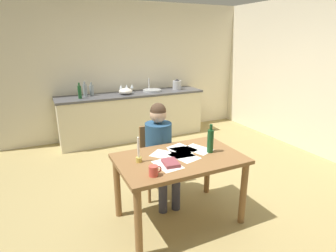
% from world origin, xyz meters
% --- Properties ---
extents(ground_plane, '(5.20, 5.20, 0.04)m').
position_xyz_m(ground_plane, '(0.00, 0.00, -0.02)').
color(ground_plane, tan).
extents(wall_back, '(5.20, 0.12, 2.60)m').
position_xyz_m(wall_back, '(0.00, 2.60, 1.30)').
color(wall_back, silver).
rests_on(wall_back, ground).
extents(wall_right, '(0.12, 5.20, 2.60)m').
position_xyz_m(wall_right, '(2.60, 0.00, 1.30)').
color(wall_right, silver).
rests_on(wall_right, ground).
extents(kitchen_counter, '(2.84, 0.64, 0.90)m').
position_xyz_m(kitchen_counter, '(0.00, 2.24, 0.45)').
color(kitchen_counter, beige).
rests_on(kitchen_counter, ground).
extents(dining_table, '(1.29, 0.80, 0.74)m').
position_xyz_m(dining_table, '(-0.40, -0.51, 0.63)').
color(dining_table, olive).
rests_on(dining_table, ground).
extents(chair_at_table, '(0.43, 0.43, 0.86)m').
position_xyz_m(chair_at_table, '(-0.39, 0.13, 0.48)').
color(chair_at_table, olive).
rests_on(chair_at_table, ground).
extents(person_seated, '(0.35, 0.61, 1.19)m').
position_xyz_m(person_seated, '(-0.40, -0.02, 0.68)').
color(person_seated, navy).
rests_on(person_seated, ground).
extents(coffee_mug, '(0.12, 0.08, 0.10)m').
position_xyz_m(coffee_mug, '(-0.80, -0.77, 0.79)').
color(coffee_mug, '#D84C3F').
rests_on(coffee_mug, dining_table).
extents(candlestick, '(0.06, 0.06, 0.26)m').
position_xyz_m(candlestick, '(-0.82, -0.45, 0.82)').
color(candlestick, gold).
rests_on(candlestick, dining_table).
extents(book_magazine, '(0.16, 0.21, 0.03)m').
position_xyz_m(book_magazine, '(-0.56, -0.63, 0.76)').
color(book_magazine, brown).
rests_on(book_magazine, dining_table).
extents(paper_letter, '(0.28, 0.34, 0.00)m').
position_xyz_m(paper_letter, '(-0.35, -0.52, 0.74)').
color(paper_letter, white).
rests_on(paper_letter, dining_table).
extents(paper_bill, '(0.35, 0.36, 0.00)m').
position_xyz_m(paper_bill, '(-0.51, -0.40, 0.74)').
color(paper_bill, white).
rests_on(paper_bill, dining_table).
extents(paper_envelope, '(0.24, 0.32, 0.00)m').
position_xyz_m(paper_envelope, '(-0.59, -0.63, 0.74)').
color(paper_envelope, white).
rests_on(paper_envelope, dining_table).
extents(paper_receipt, '(0.31, 0.35, 0.00)m').
position_xyz_m(paper_receipt, '(-0.12, -0.42, 0.74)').
color(paper_receipt, white).
rests_on(paper_receipt, dining_table).
extents(paper_notice, '(0.29, 0.35, 0.00)m').
position_xyz_m(paper_notice, '(-0.27, -0.33, 0.74)').
color(paper_notice, white).
rests_on(paper_notice, dining_table).
extents(paper_flyer, '(0.23, 0.31, 0.00)m').
position_xyz_m(paper_flyer, '(-0.33, -0.41, 0.74)').
color(paper_flyer, white).
rests_on(paper_flyer, dining_table).
extents(wine_bottle_on_table, '(0.07, 0.07, 0.31)m').
position_xyz_m(wine_bottle_on_table, '(-0.05, -0.54, 0.88)').
color(wine_bottle_on_table, '#194C23').
rests_on(wine_bottle_on_table, dining_table).
extents(sink_unit, '(0.36, 0.36, 0.24)m').
position_xyz_m(sink_unit, '(0.42, 2.24, 0.92)').
color(sink_unit, '#B2B7BC').
rests_on(sink_unit, kitchen_counter).
extents(bottle_oil, '(0.06, 0.06, 0.28)m').
position_xyz_m(bottle_oil, '(-0.98, 2.17, 1.02)').
color(bottle_oil, '#194C23').
rests_on(bottle_oil, kitchen_counter).
extents(bottle_vinegar, '(0.07, 0.07, 0.27)m').
position_xyz_m(bottle_vinegar, '(-0.86, 2.31, 1.01)').
color(bottle_vinegar, '#8C999E').
rests_on(bottle_vinegar, kitchen_counter).
extents(bottle_wine_red, '(0.07, 0.07, 0.25)m').
position_xyz_m(bottle_wine_red, '(-0.74, 2.34, 1.00)').
color(bottle_wine_red, '#8C999E').
rests_on(bottle_wine_red, kitchen_counter).
extents(mixing_bowl, '(0.26, 0.26, 0.12)m').
position_xyz_m(mixing_bowl, '(-0.14, 2.19, 0.96)').
color(mixing_bowl, white).
rests_on(mixing_bowl, kitchen_counter).
extents(stovetop_kettle, '(0.18, 0.18, 0.22)m').
position_xyz_m(stovetop_kettle, '(0.98, 2.24, 1.00)').
color(stovetop_kettle, '#B7BABF').
rests_on(stovetop_kettle, kitchen_counter).
extents(wine_glass_near_sink, '(0.07, 0.07, 0.15)m').
position_xyz_m(wine_glass_near_sink, '(0.06, 2.39, 1.01)').
color(wine_glass_near_sink, silver).
rests_on(wine_glass_near_sink, kitchen_counter).
extents(wine_glass_by_kettle, '(0.07, 0.07, 0.15)m').
position_xyz_m(wine_glass_by_kettle, '(-0.05, 2.39, 1.01)').
color(wine_glass_by_kettle, silver).
rests_on(wine_glass_by_kettle, kitchen_counter).
extents(wine_glass_back_left, '(0.07, 0.07, 0.15)m').
position_xyz_m(wine_glass_back_left, '(-0.17, 2.39, 1.01)').
color(wine_glass_back_left, silver).
rests_on(wine_glass_back_left, kitchen_counter).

